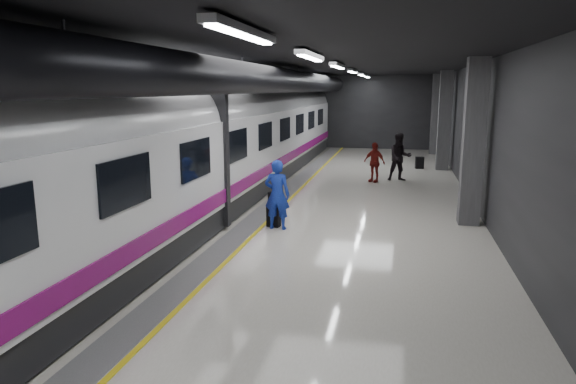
# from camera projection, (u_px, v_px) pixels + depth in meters

# --- Properties ---
(ground) EXTENTS (40.00, 40.00, 0.00)m
(ground) POSITION_uv_depth(u_px,v_px,m) (293.00, 233.00, 13.31)
(ground) COLOR silver
(ground) RESTS_ON ground
(platform_hall) EXTENTS (10.02, 40.02, 4.51)m
(platform_hall) POSITION_uv_depth(u_px,v_px,m) (290.00, 94.00, 13.59)
(platform_hall) COLOR black
(platform_hall) RESTS_ON ground
(train) EXTENTS (3.05, 38.00, 4.05)m
(train) POSITION_uv_depth(u_px,v_px,m) (173.00, 151.00, 13.58)
(train) COLOR black
(train) RESTS_ON ground
(traveler_main) EXTENTS (0.69, 0.46, 1.86)m
(traveler_main) POSITION_uv_depth(u_px,v_px,m) (277.00, 195.00, 13.56)
(traveler_main) COLOR blue
(traveler_main) RESTS_ON ground
(suitcase_main) EXTENTS (0.38, 0.28, 0.57)m
(suitcase_main) POSITION_uv_depth(u_px,v_px,m) (274.00, 216.00, 13.90)
(suitcase_main) COLOR black
(suitcase_main) RESTS_ON ground
(shoulder_bag) EXTENTS (0.30, 0.18, 0.38)m
(shoulder_bag) POSITION_uv_depth(u_px,v_px,m) (274.00, 199.00, 13.82)
(shoulder_bag) COLOR black
(shoulder_bag) RESTS_ON suitcase_main
(traveler_far_a) EXTENTS (1.09, 0.94, 1.94)m
(traveler_far_a) POSITION_uv_depth(u_px,v_px,m) (400.00, 157.00, 20.74)
(traveler_far_a) COLOR black
(traveler_far_a) RESTS_ON ground
(traveler_far_b) EXTENTS (1.00, 0.78, 1.59)m
(traveler_far_b) POSITION_uv_depth(u_px,v_px,m) (374.00, 162.00, 20.53)
(traveler_far_b) COLOR maroon
(traveler_far_b) RESTS_ON ground
(suitcase_far) EXTENTS (0.41, 0.30, 0.56)m
(suitcase_far) POSITION_uv_depth(u_px,v_px,m) (420.00, 163.00, 24.05)
(suitcase_far) COLOR black
(suitcase_far) RESTS_ON ground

